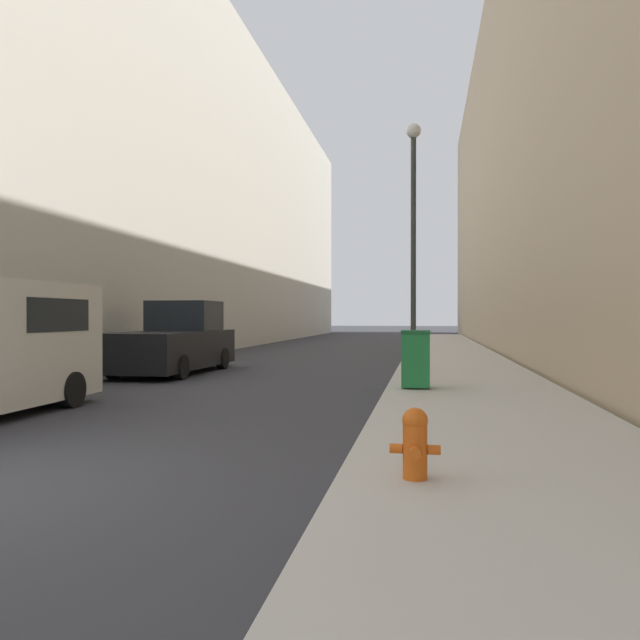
{
  "coord_description": "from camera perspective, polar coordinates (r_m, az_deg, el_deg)",
  "views": [
    {
      "loc": [
        4.5,
        -4.96,
        1.63
      ],
      "look_at": [
        0.79,
        16.72,
        1.49
      ],
      "focal_mm": 35.0,
      "sensor_mm": 36.0,
      "label": 1
    }
  ],
  "objects": [
    {
      "name": "pickup_truck",
      "position": [
        18.41,
        -13.13,
        -2.04
      ],
      "size": [
        2.1,
        5.34,
        2.08
      ],
      "color": "black",
      "rests_on": "ground"
    },
    {
      "name": "lamppost",
      "position": [
        16.95,
        8.54,
        8.34
      ],
      "size": [
        0.39,
        0.39,
        6.64
      ],
      "color": "#2D332D",
      "rests_on": "sidewalk_right"
    },
    {
      "name": "building_right_stone",
      "position": [
        33.05,
        25.84,
        13.15
      ],
      "size": [
        12.0,
        60.0,
        17.93
      ],
      "color": "tan",
      "rests_on": "ground"
    },
    {
      "name": "fire_hydrant",
      "position": [
        5.93,
        8.68,
        -10.94
      ],
      "size": [
        0.47,
        0.35,
        0.66
      ],
      "color": "#D15614",
      "rests_on": "sidewalk_right"
    },
    {
      "name": "building_left_glass",
      "position": [
        35.19,
        -16.61,
        11.38
      ],
      "size": [
        12.0,
        60.0,
        16.73
      ],
      "color": "beige",
      "rests_on": "ground"
    },
    {
      "name": "sidewalk_right",
      "position": [
        23.03,
        12.19,
        -3.56
      ],
      "size": [
        3.66,
        60.0,
        0.12
      ],
      "color": "#B7B2A8",
      "rests_on": "ground"
    },
    {
      "name": "trash_bin",
      "position": [
        13.21,
        8.75,
        -3.49
      ],
      "size": [
        0.6,
        0.66,
        1.21
      ],
      "color": "#1E7538",
      "rests_on": "sidewalk_right"
    }
  ]
}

